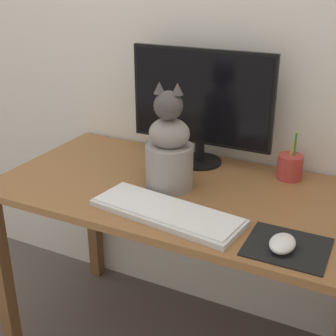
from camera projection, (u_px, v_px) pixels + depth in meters
name	position (u px, v px, depth m)	size (l,w,h in m)	color
wall_back	(225.00, 16.00, 1.67)	(7.00, 0.04, 2.50)	silver
desk	(181.00, 215.00, 1.63)	(1.26, 0.66, 0.72)	brown
monitor	(201.00, 103.00, 1.70)	(0.54, 0.17, 0.43)	black
keyboard	(167.00, 212.00, 1.40)	(0.49, 0.23, 0.02)	silver
mousepad_right	(287.00, 247.00, 1.24)	(0.22, 0.19, 0.00)	black
computer_mouse_right	(282.00, 243.00, 1.22)	(0.07, 0.10, 0.03)	white
cat	(169.00, 150.00, 1.53)	(0.21, 0.23, 0.36)	gray
pen_cup	(290.00, 167.00, 1.64)	(0.09, 0.09, 0.17)	#B23833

